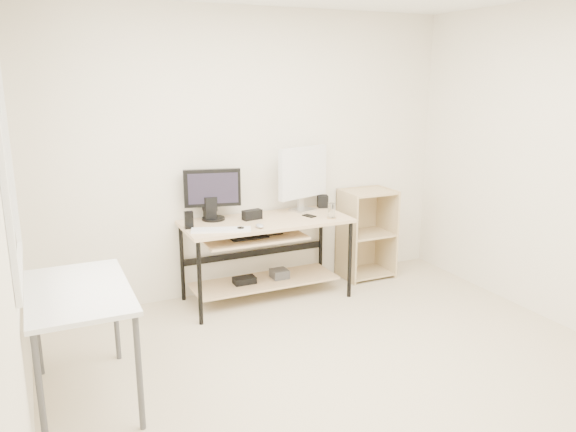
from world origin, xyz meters
The scene contains 16 objects.
room centered at (-0.14, 0.04, 1.32)m, with size 4.01×4.01×2.62m.
desk centered at (-0.03, 1.66, 0.54)m, with size 1.50×0.65×0.75m.
side_table centered at (-1.68, 0.60, 0.67)m, with size 0.60×1.00×0.75m.
shelf_unit centered at (1.15, 1.82, 0.45)m, with size 0.50×0.40×0.90m.
black_monitor centered at (-0.43, 1.86, 1.01)m, with size 0.50×0.21×0.46m.
white_imac centered at (0.45, 1.84, 1.10)m, with size 0.56×0.23×0.61m.
keyboard centered at (-0.48, 1.48, 0.76)m, with size 0.49×0.14×0.02m, color white.
mouse centered at (-0.15, 1.44, 0.77)m, with size 0.06×0.10×0.03m, color #A9A9AD.
center_speaker centered at (-0.11, 1.72, 0.79)m, with size 0.17×0.08×0.09m, color black.
speaker_left centered at (-0.46, 1.86, 0.86)m, with size 0.11×0.11×0.21m.
speaker_right centered at (0.69, 1.88, 0.81)m, with size 0.10×0.10×0.12m, color black.
audio_controller centered at (-0.70, 1.66, 0.82)m, with size 0.07×0.05×0.15m, color black.
volume_puck centered at (-0.32, 1.43, 0.76)m, with size 0.06×0.06×0.02m, color black.
smartphone centered at (0.41, 1.61, 0.75)m, with size 0.07×0.12×0.01m, color black.
coaster centered at (0.56, 1.47, 0.75)m, with size 0.08×0.08×0.01m, color #A17A49.
drinking_glass centered at (0.56, 1.47, 0.82)m, with size 0.07×0.07×0.13m, color white.
Camera 1 is at (-1.85, -2.84, 2.02)m, focal length 35.00 mm.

